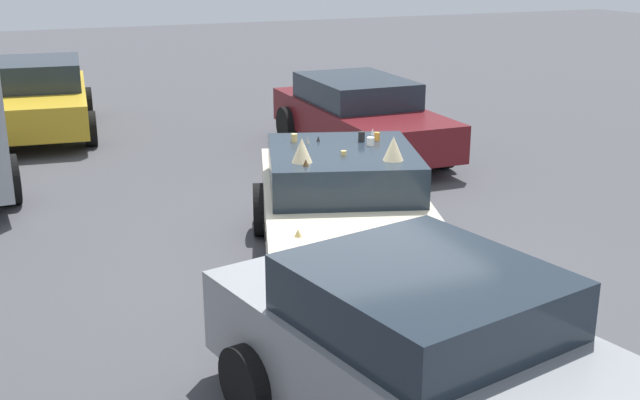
% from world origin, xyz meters
% --- Properties ---
extents(ground_plane, '(60.00, 60.00, 0.00)m').
position_xyz_m(ground_plane, '(0.00, 0.00, 0.00)').
color(ground_plane, '#47474C').
extents(art_car_decorated, '(4.69, 3.02, 1.61)m').
position_xyz_m(art_car_decorated, '(0.05, -0.02, 0.69)').
color(art_car_decorated, beige).
rests_on(art_car_decorated, ground).
extents(parked_sedan_far_left, '(4.37, 2.59, 1.38)m').
position_xyz_m(parked_sedan_far_left, '(-3.35, 0.77, 0.69)').
color(parked_sedan_far_left, gray).
rests_on(parked_sedan_far_left, ground).
extents(parked_sedan_behind_right, '(4.51, 2.31, 1.41)m').
position_xyz_m(parked_sedan_behind_right, '(8.79, 2.53, 0.71)').
color(parked_sedan_behind_right, gold).
rests_on(parked_sedan_behind_right, ground).
extents(parked_sedan_behind_left, '(4.44, 1.98, 1.33)m').
position_xyz_m(parked_sedan_behind_left, '(4.84, -2.49, 0.69)').
color(parked_sedan_behind_left, '#5B1419').
rests_on(parked_sedan_behind_left, ground).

